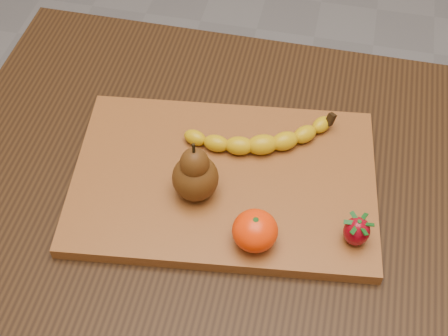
% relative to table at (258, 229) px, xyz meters
% --- Properties ---
extents(table, '(1.00, 0.70, 0.76)m').
position_rel_table_xyz_m(table, '(0.00, 0.00, 0.00)').
color(table, black).
rests_on(table, ground).
extents(cutting_board, '(0.48, 0.35, 0.02)m').
position_rel_table_xyz_m(cutting_board, '(-0.06, 0.00, 0.11)').
color(cutting_board, brown).
rests_on(cutting_board, table).
extents(banana, '(0.21, 0.12, 0.03)m').
position_rel_table_xyz_m(banana, '(-0.01, 0.06, 0.13)').
color(banana, '#CEA509').
rests_on(banana, cutting_board).
extents(pear, '(0.09, 0.09, 0.10)m').
position_rel_table_xyz_m(pear, '(-0.09, -0.03, 0.17)').
color(pear, '#4D2A0C').
rests_on(pear, cutting_board).
extents(mandarin, '(0.07, 0.07, 0.05)m').
position_rel_table_xyz_m(mandarin, '(0.01, -0.10, 0.14)').
color(mandarin, '#FC3402').
rests_on(mandarin, cutting_board).
extents(strawberry, '(0.04, 0.04, 0.05)m').
position_rel_table_xyz_m(strawberry, '(0.14, -0.07, 0.14)').
color(strawberry, maroon).
rests_on(strawberry, cutting_board).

